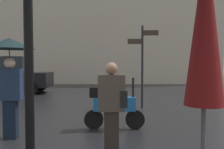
{
  "coord_description": "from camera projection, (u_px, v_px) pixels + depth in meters",
  "views": [
    {
      "loc": [
        0.88,
        -2.9,
        1.57
      ],
      "look_at": [
        0.89,
        5.64,
        1.18
      ],
      "focal_mm": 38.23,
      "sensor_mm": 36.0,
      "label": 1
    }
  ],
  "objects": [
    {
      "name": "pedestrian_with_umbrella",
      "position": [
        9.0,
        60.0,
        4.92
      ],
      "size": [
        1.01,
        1.01,
        2.1
      ],
      "rotation": [
        0.0,
        0.0,
        2.48
      ],
      "color": "black",
      "rests_on": "ground"
    },
    {
      "name": "street_signpost",
      "position": [
        142.0,
        58.0,
        8.38
      ],
      "size": [
        1.08,
        0.08,
        2.9
      ],
      "color": "black",
      "rests_on": "ground"
    },
    {
      "name": "folded_patio_umbrella_near",
      "position": [
        205.0,
        39.0,
        1.86
      ],
      "size": [
        0.45,
        0.45,
        2.57
      ],
      "color": "black",
      "rests_on": "ground"
    },
    {
      "name": "pedestrian_with_bag",
      "position": [
        112.0,
        103.0,
        4.04
      ],
      "size": [
        0.49,
        0.24,
        1.59
      ],
      "rotation": [
        0.0,
        0.0,
        4.5
      ],
      "color": "#2A241E",
      "rests_on": "ground"
    },
    {
      "name": "parked_scooter",
      "position": [
        112.0,
        106.0,
        5.7
      ],
      "size": [
        1.45,
        0.32,
        1.23
      ],
      "rotation": [
        0.0,
        0.0,
        0.29
      ],
      "color": "black",
      "rests_on": "ground"
    },
    {
      "name": "building_block",
      "position": [
        101.0,
        5.0,
        19.55
      ],
      "size": [
        18.91,
        3.05,
        12.73
      ],
      "primitive_type": "cube",
      "color": "#B2A893",
      "rests_on": "ground"
    },
    {
      "name": "parked_car_left",
      "position": [
        8.0,
        75.0,
        12.77
      ],
      "size": [
        4.36,
        1.83,
        1.95
      ],
      "rotation": [
        0.0,
        0.0,
        2.85
      ],
      "color": "black",
      "rests_on": "ground"
    }
  ]
}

